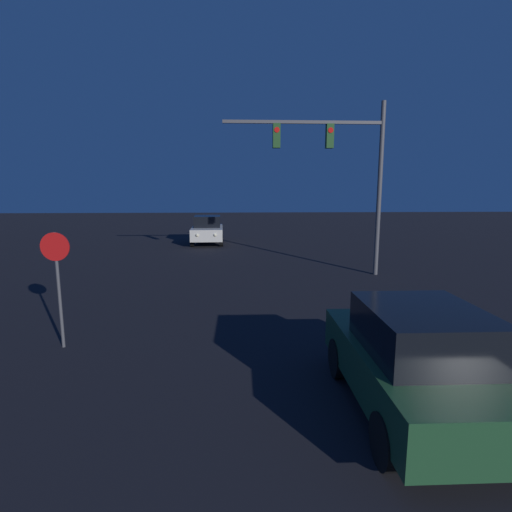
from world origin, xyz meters
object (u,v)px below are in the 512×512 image
car_far (207,230)px  traffic_signal_mast (341,160)px  stop_sign (57,270)px  car_near (416,360)px

car_far → traffic_signal_mast: bearing=119.9°
car_far → stop_sign: 16.82m
traffic_signal_mast → stop_sign: 11.00m
car_far → stop_sign: (-2.02, -16.67, 0.85)m
traffic_signal_mast → car_far: bearing=121.6°
car_near → car_far: size_ratio=0.99×
stop_sign → car_far: bearing=83.1°
car_near → traffic_signal_mast: bearing=82.9°
car_near → traffic_signal_mast: (1.35, 10.06, 3.65)m
stop_sign → traffic_signal_mast: bearing=41.9°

